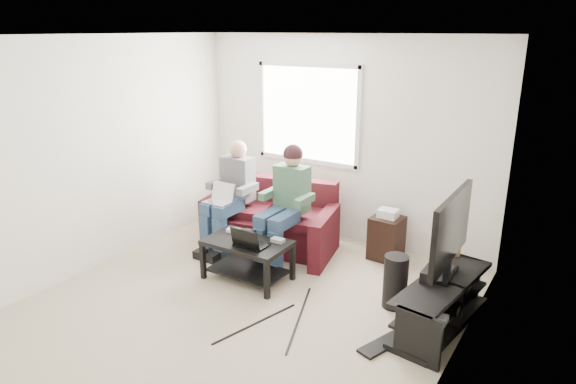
{
  "coord_description": "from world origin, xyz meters",
  "views": [
    {
      "loc": [
        2.8,
        -3.51,
        2.66
      ],
      "look_at": [
        0.22,
        0.6,
        1.1
      ],
      "focal_mm": 32.0,
      "sensor_mm": 36.0,
      "label": 1
    }
  ],
  "objects": [
    {
      "name": "console_white",
      "position": [
        1.77,
        0.4,
        0.27
      ],
      "size": [
        0.3,
        0.22,
        0.06
      ],
      "primitive_type": "cube",
      "color": "silver",
      "rests_on": "tv_stand"
    },
    {
      "name": "subwoofer",
      "position": [
        1.28,
        0.9,
        0.27
      ],
      "size": [
        0.24,
        0.24,
        0.55
      ],
      "primitive_type": "cylinder",
      "color": "black",
      "rests_on": "floor"
    },
    {
      "name": "controller_c",
      "position": [
        -0.0,
        0.75,
        0.48
      ],
      "size": [
        0.14,
        0.09,
        0.04
      ],
      "primitive_type": "cube",
      "rotation": [
        0.0,
        0.0,
        0.0
      ],
      "color": "gray",
      "rests_on": "coffee_table"
    },
    {
      "name": "coffee_table",
      "position": [
        -0.3,
        0.6,
        0.34
      ],
      "size": [
        0.92,
        0.56,
        0.46
      ],
      "color": "black",
      "rests_on": "floor"
    },
    {
      "name": "person_right",
      "position": [
        -0.22,
        1.26,
        0.79
      ],
      "size": [
        0.4,
        0.71,
        1.38
      ],
      "color": "navy",
      "rests_on": "sofa"
    },
    {
      "name": "console_black",
      "position": [
        1.77,
        0.75,
        0.28
      ],
      "size": [
        0.38,
        0.3,
        0.07
      ],
      "primitive_type": "cube",
      "color": "black",
      "rests_on": "tv_stand"
    },
    {
      "name": "keyboard_floor",
      "position": [
        1.45,
        0.2,
        0.01
      ],
      "size": [
        0.31,
        0.51,
        0.03
      ],
      "primitive_type": "cube",
      "rotation": [
        0.0,
        0.0,
        -0.34
      ],
      "color": "black",
      "rests_on": "floor"
    },
    {
      "name": "wall_back",
      "position": [
        0.0,
        2.25,
        1.3
      ],
      "size": [
        4.5,
        0.0,
        4.5
      ],
      "primitive_type": "plane",
      "rotation": [
        1.57,
        0.0,
        0.0
      ],
      "color": "silver",
      "rests_on": "floor"
    },
    {
      "name": "window",
      "position": [
        -0.5,
        2.23,
        1.6
      ],
      "size": [
        1.48,
        0.04,
        1.28
      ],
      "color": "white",
      "rests_on": "wall_back"
    },
    {
      "name": "sofa",
      "position": [
        -0.62,
        1.54,
        0.31
      ],
      "size": [
        1.92,
        1.11,
        0.82
      ],
      "color": "#411018",
      "rests_on": "floor"
    },
    {
      "name": "drink_cup",
      "position": [
        1.72,
        1.43,
        0.52
      ],
      "size": [
        0.08,
        0.08,
        0.12
      ],
      "primitive_type": "cylinder",
      "color": "#AB7749",
      "rests_on": "tv_stand"
    },
    {
      "name": "console_grey",
      "position": [
        1.77,
        1.1,
        0.28
      ],
      "size": [
        0.34,
        0.26,
        0.08
      ],
      "primitive_type": "cube",
      "color": "gray",
      "rests_on": "tv_stand"
    },
    {
      "name": "controller_b",
      "position": [
        -0.4,
        0.78,
        0.48
      ],
      "size": [
        0.15,
        0.1,
        0.04
      ],
      "primitive_type": "cube",
      "rotation": [
        0.0,
        0.0,
        0.06
      ],
      "color": "black",
      "rests_on": "coffee_table"
    },
    {
      "name": "end_table",
      "position": [
        0.78,
        1.93,
        0.28
      ],
      "size": [
        0.35,
        0.35,
        0.62
      ],
      "color": "black",
      "rests_on": "floor"
    },
    {
      "name": "person_left",
      "position": [
        -1.02,
        1.24,
        0.73
      ],
      "size": [
        0.4,
        0.71,
        1.34
      ],
      "color": "navy",
      "rests_on": "sofa"
    },
    {
      "name": "tv_stand",
      "position": [
        1.77,
        0.8,
        0.2
      ],
      "size": [
        0.6,
        1.42,
        0.46
      ],
      "color": "black",
      "rests_on": "floor"
    },
    {
      "name": "floor",
      "position": [
        0.0,
        0.0,
        0.0
      ],
      "size": [
        4.5,
        4.5,
        0.0
      ],
      "primitive_type": "plane",
      "color": "tan",
      "rests_on": "ground"
    },
    {
      "name": "soundbar",
      "position": [
        1.65,
        0.9,
        0.51
      ],
      "size": [
        0.12,
        0.5,
        0.1
      ],
      "primitive_type": "cube",
      "color": "black",
      "rests_on": "tv_stand"
    },
    {
      "name": "controller_a",
      "position": [
        -0.58,
        0.72,
        0.48
      ],
      "size": [
        0.15,
        0.1,
        0.04
      ],
      "primitive_type": "cube",
      "rotation": [
        0.0,
        0.0,
        0.08
      ],
      "color": "silver",
      "rests_on": "coffee_table"
    },
    {
      "name": "laptop_black",
      "position": [
        -0.18,
        0.52,
        0.58
      ],
      "size": [
        0.37,
        0.28,
        0.24
      ],
      "primitive_type": null,
      "rotation": [
        0.0,
        0.0,
        -0.13
      ],
      "color": "black",
      "rests_on": "coffee_table"
    },
    {
      "name": "ceiling",
      "position": [
        0.0,
        0.0,
        2.6
      ],
      "size": [
        4.5,
        4.5,
        0.0
      ],
      "primitive_type": "plane",
      "rotation": [
        3.14,
        0.0,
        0.0
      ],
      "color": "white",
      "rests_on": "wall_back"
    },
    {
      "name": "wall_left",
      "position": [
        -2.0,
        0.0,
        1.3
      ],
      "size": [
        0.0,
        4.5,
        4.5
      ],
      "primitive_type": "plane",
      "rotation": [
        1.57,
        0.0,
        1.57
      ],
      "color": "silver",
      "rests_on": "floor"
    },
    {
      "name": "wall_right",
      "position": [
        2.0,
        0.0,
        1.3
      ],
      "size": [
        0.0,
        4.5,
        4.5
      ],
      "primitive_type": "plane",
      "rotation": [
        1.57,
        0.0,
        -1.57
      ],
      "color": "silver",
      "rests_on": "floor"
    },
    {
      "name": "laptop_silver",
      "position": [
        -1.02,
        1.01,
        0.71
      ],
      "size": [
        0.36,
        0.28,
        0.24
      ],
      "primitive_type": null,
      "rotation": [
        0.0,
        0.0,
        0.22
      ],
      "color": "silver",
      "rests_on": "person_left"
    },
    {
      "name": "tv",
      "position": [
        1.77,
        0.9,
        0.92
      ],
      "size": [
        0.12,
        1.1,
        0.81
      ],
      "color": "black",
      "rests_on": "tv_stand"
    }
  ]
}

